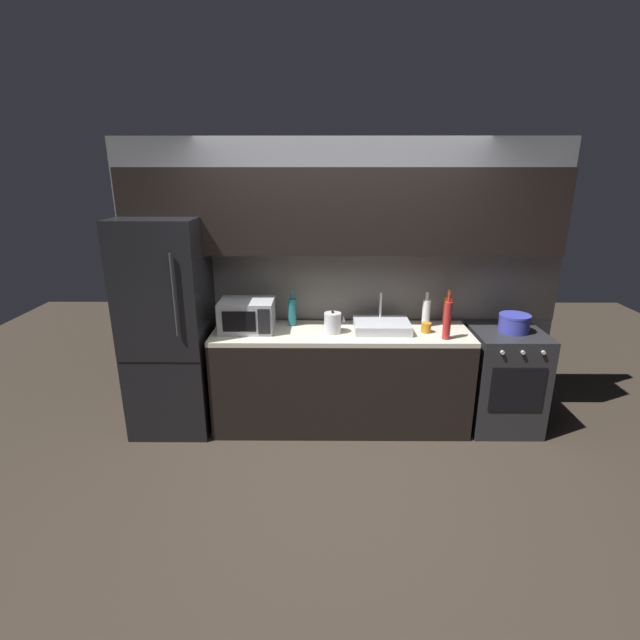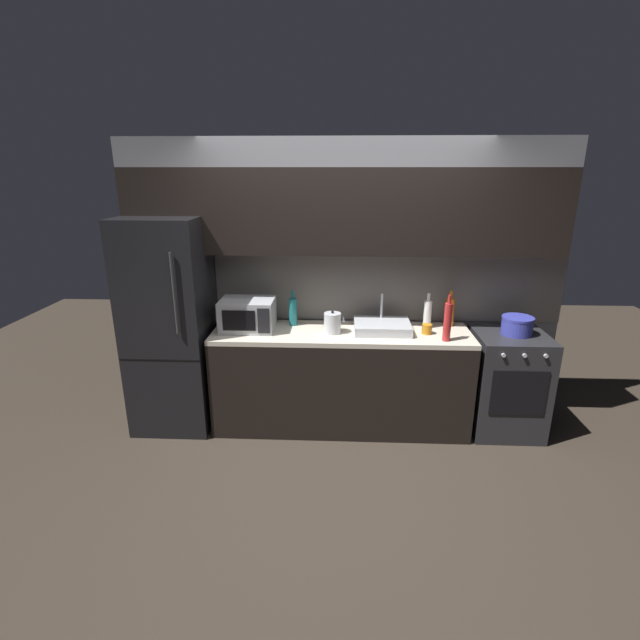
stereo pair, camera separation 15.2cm
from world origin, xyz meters
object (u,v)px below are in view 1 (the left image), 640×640
at_px(kettle, 333,323).
at_px(cooking_pot, 514,323).
at_px(oven_range, 503,379).
at_px(wine_bottle_teal, 292,312).
at_px(microwave, 247,315).
at_px(mug_amber, 426,328).
at_px(wine_bottle_orange, 448,310).
at_px(wine_bottle_red, 447,320).
at_px(wine_bottle_white, 426,312).
at_px(refrigerator, 169,327).

distance_m(kettle, cooking_pot, 1.56).
bearing_deg(oven_range, wine_bottle_teal, 175.16).
distance_m(oven_range, cooking_pot, 0.53).
height_order(microwave, cooking_pot, microwave).
bearing_deg(wine_bottle_teal, mug_amber, -9.08).
relative_size(kettle, cooking_pot, 0.76).
xyz_separation_m(wine_bottle_orange, wine_bottle_red, (-0.10, -0.39, 0.03)).
height_order(microwave, wine_bottle_red, wine_bottle_red).
relative_size(wine_bottle_white, mug_amber, 3.64).
height_order(oven_range, wine_bottle_teal, wine_bottle_teal).
relative_size(kettle, mug_amber, 2.33).
xyz_separation_m(oven_range, cooking_pot, (0.03, 0.00, 0.53)).
bearing_deg(wine_bottle_orange, oven_range, -22.23).
height_order(oven_range, cooking_pot, cooking_pot).
bearing_deg(oven_range, microwave, 179.50).
xyz_separation_m(oven_range, wine_bottle_red, (-0.60, -0.18, 0.61)).
distance_m(oven_range, wine_bottle_white, 0.92).
bearing_deg(wine_bottle_red, wine_bottle_teal, 165.06).
height_order(wine_bottle_red, mug_amber, wine_bottle_red).
relative_size(microwave, cooking_pot, 1.76).
xyz_separation_m(refrigerator, wine_bottle_orange, (2.45, 0.20, 0.10)).
distance_m(oven_range, wine_bottle_orange, 0.79).
bearing_deg(microwave, wine_bottle_red, -6.97).
xyz_separation_m(wine_bottle_teal, wine_bottle_white, (1.19, -0.01, -0.00)).
bearing_deg(mug_amber, wine_bottle_orange, 44.39).
height_order(wine_bottle_teal, wine_bottle_white, wine_bottle_teal).
xyz_separation_m(refrigerator, wine_bottle_red, (2.35, -0.19, 0.13)).
height_order(refrigerator, cooking_pot, refrigerator).
bearing_deg(cooking_pot, wine_bottle_red, -163.55).
relative_size(wine_bottle_red, cooking_pot, 1.48).
bearing_deg(refrigerator, kettle, -1.47).
bearing_deg(wine_bottle_white, mug_amber, -99.63).
xyz_separation_m(microwave, wine_bottle_orange, (1.77, 0.18, -0.00)).
bearing_deg(wine_bottle_red, oven_range, 17.13).
bearing_deg(wine_bottle_orange, cooking_pot, -20.91).
relative_size(microwave, mug_amber, 5.38).
xyz_separation_m(microwave, wine_bottle_red, (1.67, -0.20, 0.03)).
distance_m(wine_bottle_teal, mug_amber, 1.18).
bearing_deg(mug_amber, wine_bottle_white, 80.37).
bearing_deg(cooking_pot, kettle, -178.66).
xyz_separation_m(refrigerator, kettle, (1.42, -0.04, 0.05)).
bearing_deg(wine_bottle_red, wine_bottle_orange, 75.13).
xyz_separation_m(wine_bottle_orange, wine_bottle_teal, (-1.39, -0.04, -0.00)).
relative_size(refrigerator, mug_amber, 21.85).
relative_size(refrigerator, oven_range, 2.08).
bearing_deg(wine_bottle_orange, microwave, -174.11).
relative_size(oven_range, wine_bottle_teal, 2.86).
distance_m(refrigerator, cooking_pot, 2.98).
height_order(wine_bottle_teal, wine_bottle_red, wine_bottle_red).
distance_m(oven_range, wine_bottle_teal, 1.98).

